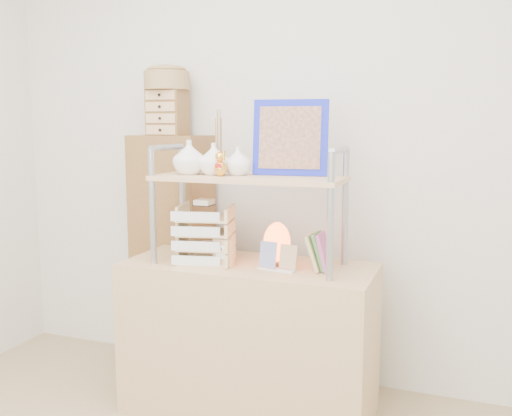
{
  "coord_description": "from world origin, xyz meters",
  "views": [
    {
      "loc": [
        0.97,
        -1.27,
        1.41
      ],
      "look_at": [
        0.04,
        1.2,
        1.02
      ],
      "focal_mm": 40.0,
      "sensor_mm": 36.0,
      "label": 1
    }
  ],
  "objects": [
    {
      "name": "hutch",
      "position": [
        -0.05,
        1.21,
        1.2
      ],
      "size": [
        0.9,
        0.34,
        0.78
      ],
      "color": "#9499A2",
      "rests_on": "desk"
    },
    {
      "name": "woven_basket",
      "position": [
        -0.62,
        1.55,
        1.65
      ],
      "size": [
        0.25,
        0.25,
        0.1
      ],
      "primitive_type": "cylinder",
      "color": "olive",
      "rests_on": "drawer_chest"
    },
    {
      "name": "cabinet",
      "position": [
        -0.62,
        1.57,
        0.68
      ],
      "size": [
        0.48,
        0.3,
        1.35
      ],
      "primitive_type": "cube",
      "rotation": [
        0.0,
        0.0,
        -0.13
      ],
      "color": "brown",
      "rests_on": "ground"
    },
    {
      "name": "letter_tray",
      "position": [
        -0.21,
        1.16,
        0.87
      ],
      "size": [
        0.3,
        0.29,
        0.31
      ],
      "color": "#D9BD82",
      "rests_on": "desk"
    },
    {
      "name": "drawer_chest",
      "position": [
        -0.62,
        1.55,
        1.48
      ],
      "size": [
        0.2,
        0.16,
        0.25
      ],
      "color": "brown",
      "rests_on": "cabinet"
    },
    {
      "name": "salt_lamp",
      "position": [
        0.13,
        1.22,
        0.86
      ],
      "size": [
        0.14,
        0.13,
        0.21
      ],
      "color": "brown",
      "rests_on": "desk"
    },
    {
      "name": "desk",
      "position": [
        0.0,
        1.2,
        0.38
      ],
      "size": [
        1.2,
        0.5,
        0.75
      ],
      "primitive_type": "cube",
      "color": "tan",
      "rests_on": "ground"
    },
    {
      "name": "postcard_stand",
      "position": [
        0.17,
        1.14,
        0.79
      ],
      "size": [
        0.19,
        0.08,
        0.13
      ],
      "color": "white",
      "rests_on": "desk"
    },
    {
      "name": "desk_clock",
      "position": [
        -0.09,
        1.11,
        0.82
      ],
      "size": [
        0.1,
        0.04,
        0.13
      ],
      "color": "tan",
      "rests_on": "desk"
    },
    {
      "name": "room_shell",
      "position": [
        0.0,
        0.39,
        1.69
      ],
      "size": [
        3.42,
        3.41,
        2.61
      ],
      "color": "silver",
      "rests_on": "ground"
    }
  ]
}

